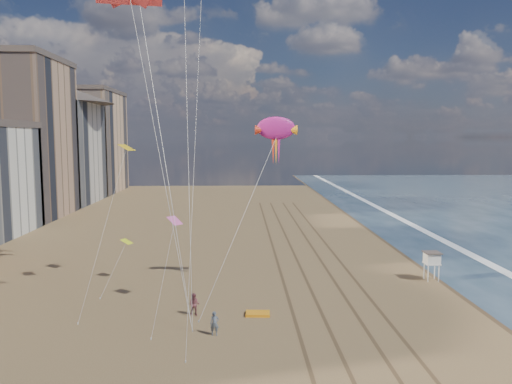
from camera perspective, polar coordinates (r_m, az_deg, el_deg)
wet_sand at (r=66.29m, az=20.09°, el=-6.78°), size 260.00×260.00×0.00m
foam at (r=67.96m, az=23.40°, el=-6.60°), size 260.00×260.00×0.00m
tracks at (r=52.54m, az=7.20°, el=-9.83°), size 7.68×120.00×0.01m
buildings at (r=94.42m, az=-27.14°, el=4.99°), size 34.72×131.35×29.00m
lifeguard_stand at (r=54.15m, az=19.46°, el=-7.18°), size 1.64×1.64×2.95m
grounded_kite at (r=42.18m, az=0.20°, el=-13.73°), size 2.03×1.35×0.22m
show_kite at (r=47.05m, az=2.30°, el=7.25°), size 5.38×4.86×18.46m
kite_flyer_a at (r=38.07m, az=-4.76°, el=-14.75°), size 0.68×0.47×1.80m
kite_flyer_b at (r=42.12m, az=-7.06°, el=-12.64°), size 0.99×0.83×1.85m
small_kites at (r=45.80m, az=-11.51°, el=5.46°), size 10.41×12.53×23.15m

